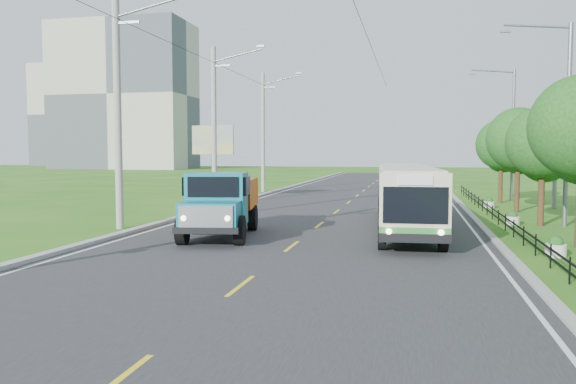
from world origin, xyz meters
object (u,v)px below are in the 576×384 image
(pole_mid, at_px, (215,125))
(tree_back, at_px, (502,147))
(pole_far, at_px, (263,132))
(planter_mid, at_px, (512,219))
(streetlight_far, at_px, (510,129))
(bus, at_px, (405,192))
(billboard_left, at_px, (213,145))
(tree_fourth, at_px, (543,146))
(tree_fifth, at_px, (519,143))
(dump_truck, at_px, (221,200))
(streetlight_mid, at_px, (564,117))
(planter_near, at_px, (556,248))
(billboard_right, at_px, (568,115))
(pole_near, at_px, (118,111))
(planter_far, at_px, (489,203))

(pole_mid, relative_size, tree_back, 1.82)
(pole_far, bearing_deg, planter_mid, -48.41)
(pole_far, bearing_deg, streetlight_far, -14.81)
(pole_mid, height_order, bus, pole_mid)
(billboard_left, bearing_deg, tree_fourth, -26.99)
(tree_fourth, relative_size, tree_fifth, 0.93)
(streetlight_far, bearing_deg, pole_mid, -159.68)
(tree_back, distance_m, planter_mid, 12.66)
(streetlight_far, distance_m, dump_truck, 24.78)
(planter_mid, distance_m, dump_truck, 13.42)
(streetlight_mid, distance_m, bus, 7.93)
(pole_mid, xyz_separation_m, planter_near, (16.86, -15.00, -4.81))
(tree_fourth, xyz_separation_m, dump_truck, (-13.08, -6.38, -2.14))
(streetlight_mid, height_order, billboard_right, streetlight_mid)
(billboard_left, xyz_separation_m, dump_truck, (6.27, -16.24, -2.42))
(planter_mid, bearing_deg, pole_mid, 157.46)
(planter_mid, distance_m, billboard_left, 20.99)
(streetlight_mid, distance_m, billboard_left, 22.51)
(tree_back, height_order, billboard_left, tree_back)
(streetlight_far, xyz_separation_m, planter_near, (-2.04, -22.00, -4.62))
(pole_near, bearing_deg, billboard_left, 94.72)
(tree_fifth, distance_m, bus, 10.63)
(streetlight_mid, relative_size, billboard_right, 1.24)
(pole_mid, distance_m, planter_near, 23.08)
(planter_mid, bearing_deg, planter_far, 90.00)
(tree_fourth, relative_size, streetlight_mid, 0.60)
(tree_fifth, height_order, planter_far, tree_fifth)
(dump_truck, bearing_deg, tree_fourth, 16.63)
(tree_back, distance_m, dump_truck, 22.67)
(pole_mid, height_order, dump_truck, pole_mid)
(tree_back, relative_size, bus, 0.40)
(bus, bearing_deg, planter_far, 61.73)
(streetlight_mid, relative_size, streetlight_far, 1.00)
(tree_back, bearing_deg, billboard_right, -68.30)
(billboard_right, bearing_deg, dump_truck, -141.74)
(tree_fourth, bearing_deg, pole_far, 133.85)
(planter_mid, bearing_deg, bus, -154.31)
(pole_near, distance_m, pole_mid, 12.00)
(tree_fourth, height_order, billboard_right, billboard_right)
(pole_near, distance_m, billboard_left, 15.10)
(planter_near, relative_size, planter_mid, 1.00)
(tree_fifth, bearing_deg, planter_mid, -101.56)
(planter_near, xyz_separation_m, bus, (-4.79, 5.70, 1.32))
(tree_back, relative_size, planter_far, 8.21)
(pole_far, relative_size, planter_near, 14.93)
(pole_far, xyz_separation_m, tree_back, (18.12, -6.86, -1.44))
(billboard_left, bearing_deg, streetlight_far, 11.23)
(pole_near, height_order, planter_mid, pole_near)
(tree_back, bearing_deg, dump_truck, -125.43)
(planter_far, relative_size, bus, 0.05)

